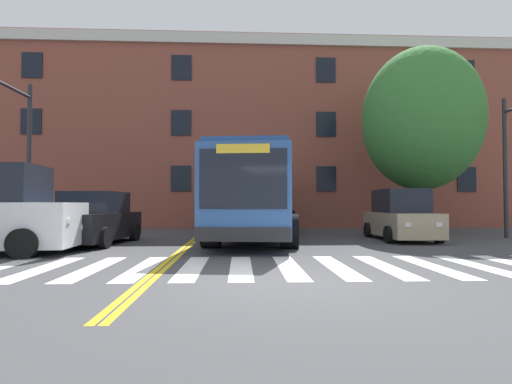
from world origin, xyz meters
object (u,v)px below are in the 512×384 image
object	(u,v)px
car_black_near_lane	(94,220)
street_tree_curbside_large	(421,120)
car_tan_far_lane	(400,217)
car_red_behind_bus	(235,211)
traffic_light_far_corner	(11,131)
city_bus	(258,195)

from	to	relation	value
car_black_near_lane	street_tree_curbside_large	size ratio (longest dim) A/B	0.53
car_tan_far_lane	car_red_behind_bus	bearing A→B (deg)	118.38
car_red_behind_bus	street_tree_curbside_large	world-z (taller)	street_tree_curbside_large
traffic_light_far_corner	street_tree_curbside_large	size ratio (longest dim) A/B	0.68
city_bus	traffic_light_far_corner	world-z (taller)	traffic_light_far_corner
car_black_near_lane	car_tan_far_lane	distance (m)	11.03
city_bus	street_tree_curbside_large	bearing A→B (deg)	14.09
car_black_near_lane	car_red_behind_bus	bearing A→B (deg)	69.47
city_bus	car_black_near_lane	distance (m)	6.01
street_tree_curbside_large	traffic_light_far_corner	bearing A→B (deg)	-166.52
car_tan_far_lane	street_tree_curbside_large	xyz separation A→B (m)	(2.14, 2.74, 4.28)
city_bus	car_tan_far_lane	bearing A→B (deg)	-9.24
city_bus	car_tan_far_lane	world-z (taller)	city_bus
car_tan_far_lane	traffic_light_far_corner	distance (m)	14.04
car_red_behind_bus	car_black_near_lane	bearing A→B (deg)	-110.53
city_bus	car_red_behind_bus	xyz separation A→B (m)	(-0.96, 10.76, -0.88)
car_tan_far_lane	traffic_light_far_corner	xyz separation A→B (m)	(-13.69, -1.06, 2.92)
car_red_behind_bus	city_bus	bearing A→B (deg)	-84.91
car_black_near_lane	street_tree_curbside_large	distance (m)	14.30
car_red_behind_bus	traffic_light_far_corner	world-z (taller)	traffic_light_far_corner
car_black_near_lane	street_tree_curbside_large	world-z (taller)	street_tree_curbside_large
city_bus	traffic_light_far_corner	distance (m)	8.84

